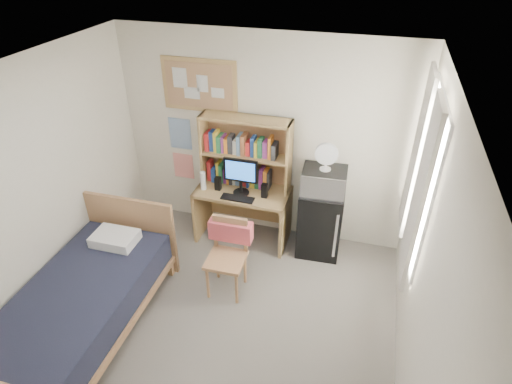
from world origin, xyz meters
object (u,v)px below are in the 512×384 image
(bed, at_px, (81,312))
(monitor, at_px, (241,177))
(desk_chair, at_px, (226,259))
(bulletin_board, at_px, (199,85))
(microwave, at_px, (324,181))
(speaker_left, at_px, (218,184))
(desk_fan, at_px, (326,157))
(mini_fridge, at_px, (320,221))
(desk, at_px, (243,214))
(speaker_right, at_px, (265,191))

(bed, height_order, monitor, monitor)
(desk_chair, bearing_deg, monitor, 95.74)
(bulletin_board, height_order, microwave, bulletin_board)
(desk_chair, xyz_separation_m, bed, (-1.19, -0.96, -0.16))
(speaker_left, height_order, desk_fan, desk_fan)
(mini_fridge, xyz_separation_m, desk_fan, (0.00, -0.02, 0.89))
(desk_fan, bearing_deg, monitor, -178.80)
(speaker_left, bearing_deg, monitor, -0.00)
(speaker_left, relative_size, microwave, 0.34)
(desk, bearing_deg, mini_fridge, 2.24)
(mini_fridge, bearing_deg, desk_chair, -134.24)
(monitor, bearing_deg, bulletin_board, 150.06)
(mini_fridge, height_order, desk_fan, desk_fan)
(microwave, bearing_deg, speaker_left, -179.85)
(microwave, height_order, desk_fan, desk_fan)
(bed, height_order, microwave, microwave)
(speaker_right, bearing_deg, bulletin_board, 158.88)
(desk_chair, xyz_separation_m, speaker_left, (-0.41, 0.91, 0.37))
(mini_fridge, height_order, speaker_right, speaker_right)
(speaker_left, relative_size, speaker_right, 0.97)
(mini_fridge, distance_m, bed, 2.86)
(desk_chair, distance_m, monitor, 1.05)
(monitor, relative_size, microwave, 0.89)
(microwave, bearing_deg, desk_fan, -119.54)
(bulletin_board, bearing_deg, microwave, -10.06)
(desk, bearing_deg, monitor, -90.00)
(desk_chair, height_order, desk_fan, desk_fan)
(speaker_right, height_order, desk_fan, desk_fan)
(bulletin_board, distance_m, microwave, 1.85)
(bulletin_board, distance_m, mini_fridge, 2.19)
(mini_fridge, xyz_separation_m, microwave, (0.00, -0.02, 0.59))
(bed, distance_m, desk_fan, 3.03)
(desk, distance_m, bed, 2.21)
(monitor, bearing_deg, bed, -119.63)
(speaker_left, bearing_deg, mini_fridge, 4.38)
(bulletin_board, distance_m, speaker_right, 1.47)
(desk_chair, height_order, bed, desk_chair)
(bulletin_board, relative_size, microwave, 1.86)
(desk, relative_size, monitor, 2.61)
(monitor, bearing_deg, speaker_left, 180.00)
(speaker_right, bearing_deg, monitor, 180.00)
(desk, distance_m, microwave, 1.19)
(desk_fan, bearing_deg, microwave, 60.46)
(bed, bearing_deg, desk_chair, 38.18)
(bulletin_board, distance_m, desk_fan, 1.73)
(speaker_left, height_order, microwave, microwave)
(desk, bearing_deg, speaker_right, -11.31)
(bed, relative_size, speaker_left, 12.32)
(bulletin_board, bearing_deg, desk_chair, -60.39)
(bulletin_board, bearing_deg, monitor, -30.32)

